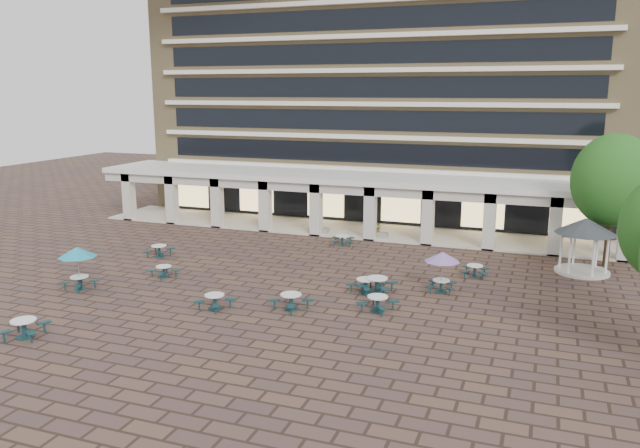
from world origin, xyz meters
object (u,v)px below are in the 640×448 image
at_px(planter_left, 319,227).
at_px(picnic_table_0, 24,327).
at_px(picnic_table_2, 291,300).
at_px(gazebo, 585,232).
at_px(planter_right, 378,232).
at_px(picnic_table_1, 215,300).

bearing_deg(planter_left, picnic_table_0, -102.30).
xyz_separation_m(picnic_table_0, picnic_table_2, (9.70, 7.47, -0.02)).
bearing_deg(gazebo, planter_left, 167.02).
distance_m(planter_left, planter_right, 4.64).
xyz_separation_m(picnic_table_1, picnic_table_2, (3.62, 1.27, 0.03)).
bearing_deg(picnic_table_1, planter_right, 90.38).
relative_size(picnic_table_1, planter_right, 1.28).
bearing_deg(gazebo, planter_right, 162.90).
xyz_separation_m(picnic_table_2, planter_right, (0.11, 16.25, -0.00)).
distance_m(picnic_table_2, planter_right, 16.25).
relative_size(picnic_table_0, gazebo, 0.62).
relative_size(picnic_table_1, gazebo, 0.54).
height_order(picnic_table_0, planter_right, planter_right).
distance_m(picnic_table_1, planter_right, 17.92).
bearing_deg(picnic_table_1, picnic_table_0, -122.06).
bearing_deg(planter_right, gazebo, -17.10).
height_order(picnic_table_1, gazebo, gazebo).
bearing_deg(planter_left, planter_right, 0.00).
height_order(gazebo, planter_left, gazebo).
bearing_deg(picnic_table_1, planter_left, 105.36).
distance_m(gazebo, planter_left, 19.08).
height_order(planter_left, planter_right, planter_left).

